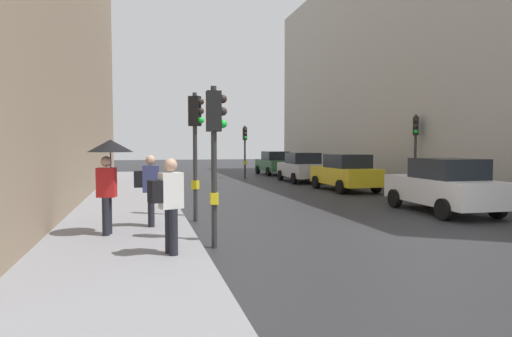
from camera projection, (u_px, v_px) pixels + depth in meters
name	position (u px, v px, depth m)	size (l,w,h in m)	color
ground_plane	(433.00, 235.00, 10.32)	(120.00, 120.00, 0.00)	#28282B
sidewalk_kerb	(128.00, 208.00, 14.25)	(3.26, 40.00, 0.16)	gray
building_facade_right	(473.00, 67.00, 24.49)	(12.00, 31.66, 13.35)	#B2ADA3
traffic_light_near_left	(215.00, 137.00, 8.94)	(0.43, 0.25, 3.40)	#2D2D2D
traffic_light_far_median	(245.00, 142.00, 28.35)	(0.24, 0.43, 3.50)	#2D2D2D
traffic_light_mid_street	(415.00, 139.00, 19.47)	(0.38, 0.44, 3.59)	#2D2D2D
traffic_light_near_right	(196.00, 133.00, 12.11)	(0.44, 0.37, 3.66)	#2D2D2D
car_yellow_taxi	(345.00, 173.00, 20.65)	(2.07, 4.23, 1.76)	yellow
car_green_estate	(274.00, 163.00, 32.18)	(2.08, 4.23, 1.76)	#2D6038
car_white_compact	(443.00, 186.00, 13.80)	(2.18, 4.28, 1.76)	silver
car_silver_hatchback	(302.00, 167.00, 25.72)	(2.10, 4.24, 1.76)	#BCBCC1
pedestrian_with_umbrella	(109.00, 160.00, 9.56)	(1.00, 1.00, 2.14)	black
pedestrian_with_grey_backpack	(149.00, 186.00, 10.60)	(0.61, 0.36, 1.77)	black
pedestrian_with_black_backpack	(169.00, 200.00, 7.82)	(0.65, 0.45, 1.77)	black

